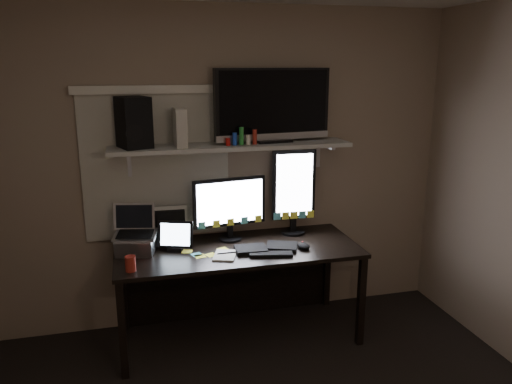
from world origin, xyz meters
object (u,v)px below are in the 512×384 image
object	(u,v)px
mouse	(304,246)
cup	(130,264)
monitor_portrait	(294,192)
speaker	(134,122)
tablet	(175,236)
laptop	(135,231)
monitor_landscape	(230,209)
keyboard	(266,248)
desk	(235,264)
game_console	(180,127)
tv	(273,106)

from	to	relation	value
mouse	cup	world-z (taller)	cup
monitor_portrait	speaker	world-z (taller)	speaker
mouse	tablet	bearing A→B (deg)	154.27
speaker	laptop	bearing A→B (deg)	-125.31
cup	speaker	bearing A→B (deg)	80.27
monitor_landscape	keyboard	world-z (taller)	monitor_landscape
desk	laptop	bearing A→B (deg)	-176.33
keyboard	speaker	size ratio (longest dim) A/B	1.32
desk	laptop	distance (m)	0.82
laptop	game_console	size ratio (longest dim) A/B	1.24
tv	game_console	world-z (taller)	tv
desk	speaker	xyz separation A→B (m)	(-0.70, 0.08, 1.11)
tablet	laptop	world-z (taller)	laptop
cup	tv	xyz separation A→B (m)	(1.11, 0.48, 0.97)
monitor_portrait	cup	size ratio (longest dim) A/B	6.68
tablet	tv	xyz separation A→B (m)	(0.78, 0.17, 0.91)
monitor_landscape	keyboard	size ratio (longest dim) A/B	1.22
tablet	desk	bearing A→B (deg)	27.07
monitor_landscape	tablet	size ratio (longest dim) A/B	2.23
game_console	laptop	bearing A→B (deg)	-165.62
desk	tv	size ratio (longest dim) A/B	1.96
game_console	tablet	bearing A→B (deg)	-123.95
keyboard	tv	world-z (taller)	tv
monitor_landscape	monitor_portrait	distance (m)	0.54
mouse	laptop	world-z (taller)	laptop
monitor_portrait	game_console	bearing A→B (deg)	-176.09
desk	monitor_landscape	size ratio (longest dim) A/B	3.13
keyboard	game_console	bearing A→B (deg)	165.91
keyboard	monitor_landscape	bearing A→B (deg)	139.72
monitor_portrait	game_console	world-z (taller)	game_console
game_console	monitor_portrait	bearing A→B (deg)	-1.26
game_console	desk	bearing A→B (deg)	-13.11
laptop	speaker	world-z (taller)	speaker
tv	mouse	bearing A→B (deg)	-75.52
monitor_landscape	tv	xyz separation A→B (m)	(0.35, 0.04, 0.77)
laptop	monitor_portrait	bearing A→B (deg)	19.15
speaker	tablet	bearing A→B (deg)	-50.67
keyboard	cup	world-z (taller)	cup
monitor_portrait	speaker	distance (m)	1.34
monitor_portrait	keyboard	world-z (taller)	monitor_portrait
monitor_landscape	monitor_portrait	size ratio (longest dim) A/B	0.83
monitor_portrait	cup	bearing A→B (deg)	-157.94
tablet	game_console	world-z (taller)	game_console
monitor_portrait	mouse	bearing A→B (deg)	-93.45
monitor_landscape	speaker	world-z (taller)	speaker
laptop	speaker	bearing A→B (deg)	86.63
laptop	speaker	size ratio (longest dim) A/B	0.94
laptop	cup	xyz separation A→B (m)	(-0.04, -0.33, -0.12)
monitor_landscape	keyboard	xyz separation A→B (m)	(0.22, -0.28, -0.24)
speaker	monitor_landscape	bearing A→B (deg)	-20.83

